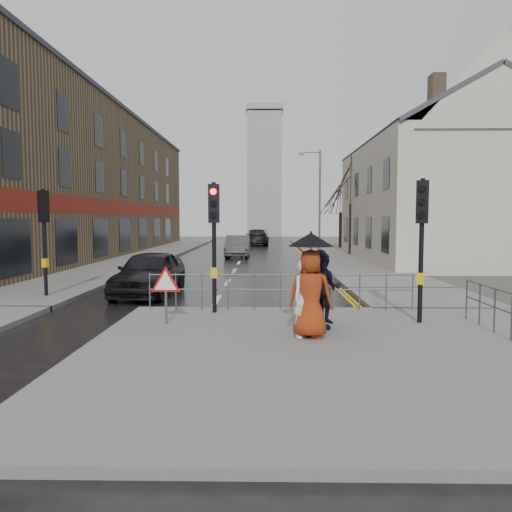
{
  "coord_description": "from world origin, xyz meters",
  "views": [
    {
      "loc": [
        1.51,
        -12.75,
        2.6
      ],
      "look_at": [
        1.25,
        2.56,
        1.45
      ],
      "focal_mm": 35.0,
      "sensor_mm": 36.0,
      "label": 1
    }
  ],
  "objects_px": {
    "pedestrian_b": "(324,288)",
    "pedestrian_d": "(319,290)",
    "car_parked": "(149,273)",
    "pedestrian_a": "(306,298)",
    "car_mid": "(238,246)",
    "pedestrian_with_umbrella": "(311,282)"
  },
  "relations": [
    {
      "from": "pedestrian_with_umbrella",
      "to": "car_parked",
      "type": "height_order",
      "value": "pedestrian_with_umbrella"
    },
    {
      "from": "pedestrian_d",
      "to": "car_parked",
      "type": "bearing_deg",
      "value": 88.92
    },
    {
      "from": "car_parked",
      "to": "car_mid",
      "type": "xyz_separation_m",
      "value": [
        2.09,
        16.95,
        -0.03
      ]
    },
    {
      "from": "pedestrian_b",
      "to": "pedestrian_with_umbrella",
      "type": "relative_size",
      "value": 0.76
    },
    {
      "from": "pedestrian_a",
      "to": "pedestrian_b",
      "type": "height_order",
      "value": "pedestrian_b"
    },
    {
      "from": "pedestrian_d",
      "to": "car_mid",
      "type": "distance_m",
      "value": 22.97
    },
    {
      "from": "pedestrian_with_umbrella",
      "to": "car_mid",
      "type": "height_order",
      "value": "pedestrian_with_umbrella"
    },
    {
      "from": "car_parked",
      "to": "pedestrian_a",
      "type": "bearing_deg",
      "value": -50.36
    },
    {
      "from": "pedestrian_d",
      "to": "car_parked",
      "type": "xyz_separation_m",
      "value": [
        -5.11,
        5.82,
        -0.28
      ]
    },
    {
      "from": "car_parked",
      "to": "pedestrian_d",
      "type": "bearing_deg",
      "value": -45.33
    },
    {
      "from": "pedestrian_b",
      "to": "pedestrian_d",
      "type": "distance_m",
      "value": 0.73
    },
    {
      "from": "pedestrian_a",
      "to": "car_parked",
      "type": "xyz_separation_m",
      "value": [
        -4.77,
        6.51,
        -0.19
      ]
    },
    {
      "from": "pedestrian_b",
      "to": "pedestrian_with_umbrella",
      "type": "height_order",
      "value": "pedestrian_with_umbrella"
    },
    {
      "from": "pedestrian_a",
      "to": "pedestrian_with_umbrella",
      "type": "distance_m",
      "value": 0.36
    },
    {
      "from": "pedestrian_with_umbrella",
      "to": "pedestrian_d",
      "type": "relative_size",
      "value": 1.21
    },
    {
      "from": "pedestrian_a",
      "to": "pedestrian_b",
      "type": "bearing_deg",
      "value": 39.05
    },
    {
      "from": "pedestrian_a",
      "to": "car_mid",
      "type": "height_order",
      "value": "pedestrian_a"
    },
    {
      "from": "pedestrian_d",
      "to": "car_mid",
      "type": "xyz_separation_m",
      "value": [
        -3.02,
        22.77,
        -0.3
      ]
    },
    {
      "from": "pedestrian_a",
      "to": "pedestrian_d",
      "type": "relative_size",
      "value": 0.9
    },
    {
      "from": "pedestrian_d",
      "to": "pedestrian_with_umbrella",
      "type": "bearing_deg",
      "value": -151.16
    },
    {
      "from": "pedestrian_a",
      "to": "car_mid",
      "type": "xyz_separation_m",
      "value": [
        -2.68,
        23.46,
        -0.22
      ]
    },
    {
      "from": "pedestrian_a",
      "to": "car_mid",
      "type": "distance_m",
      "value": 23.61
    }
  ]
}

